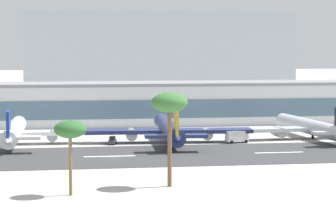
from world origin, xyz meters
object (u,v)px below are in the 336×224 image
terminal_building (144,103)px  palm_tree_1 (170,105)px  distant_hotel_block (158,55)px  service_baggage_tug_0 (112,141)px  service_box_truck_1 (237,136)px  airliner_navy_tail_gate_0 (13,132)px  airliner_gold_tail_gate_1 (169,130)px  airliner_black_tail_gate_2 (313,128)px  palm_tree_2 (70,130)px

terminal_building → palm_tree_1: (-10.95, -117.06, 8.09)m
terminal_building → distant_hotel_block: 145.94m
service_baggage_tug_0 → service_box_truck_1: service_box_truck_1 is taller
distant_hotel_block → service_box_truck_1: 199.06m
airliner_navy_tail_gate_0 → service_box_truck_1: airliner_navy_tail_gate_0 is taller
palm_tree_1 → airliner_navy_tail_gate_0: bearing=113.8°
distant_hotel_block → service_baggage_tug_0: bearing=-102.1°
airliner_gold_tail_gate_1 → service_baggage_tug_0: size_ratio=14.70×
airliner_navy_tail_gate_0 → airliner_black_tail_gate_2: bearing=-88.3°
service_box_truck_1 → palm_tree_1: bearing=54.3°
service_baggage_tug_0 → service_box_truck_1: 32.98m
airliner_navy_tail_gate_0 → airliner_black_tail_gate_2: size_ratio=1.03×
airliner_gold_tail_gate_1 → service_baggage_tug_0: bearing=98.9°
distant_hotel_block → airliner_black_tail_gate_2: size_ratio=2.84×
terminal_building → airliner_gold_tail_gate_1: 52.11m
palm_tree_1 → service_box_truck_1: bearing=65.4°
service_box_truck_1 → service_baggage_tug_0: bearing=-14.4°
airliner_navy_tail_gate_0 → terminal_building: bearing=-37.8°
service_baggage_tug_0 → terminal_building: bearing=0.9°
distant_hotel_block → service_baggage_tug_0: size_ratio=38.36×
airliner_navy_tail_gate_0 → airliner_gold_tail_gate_1: size_ratio=0.95×
palm_tree_2 → service_box_truck_1: bearing=55.5°
service_baggage_tug_0 → distant_hotel_block: bearing=5.0°
airliner_gold_tail_gate_1 → distant_hotel_block: bearing=-3.5°
airliner_navy_tail_gate_0 → service_box_truck_1: (58.35, -6.04, -1.48)m
airliner_black_tail_gate_2 → service_baggage_tug_0: 56.00m
service_box_truck_1 → palm_tree_2: size_ratio=0.49×
service_box_truck_1 → palm_tree_2: bearing=44.4°
terminal_building → distant_hotel_block: distant_hotel_block is taller
terminal_building → service_box_truck_1: size_ratio=32.88×
distant_hotel_block → airliner_navy_tail_gate_0: 204.13m
service_baggage_tug_0 → airliner_black_tail_gate_2: bearing=-69.2°
airliner_black_tail_gate_2 → service_baggage_tug_0: bearing=90.0°
terminal_building → service_baggage_tug_0: 55.73m
distant_hotel_block → airliner_gold_tail_gate_1: bearing=-97.8°
service_box_truck_1 → palm_tree_1: (-28.40, -61.97, 13.23)m
service_box_truck_1 → palm_tree_2: palm_tree_2 is taller
service_box_truck_1 → terminal_building: bearing=-83.5°
terminal_building → distant_hotel_block: bearing=79.5°
distant_hotel_block → palm_tree_2: 271.50m
service_box_truck_1 → palm_tree_1: 69.44m
airliner_gold_tail_gate_1 → palm_tree_2: size_ratio=4.00×
terminal_building → airliner_navy_tail_gate_0: size_ratio=4.24×
airliner_navy_tail_gate_0 → airliner_gold_tail_gate_1: (40.63, -2.94, 0.18)m
airliner_black_tail_gate_2 → airliner_gold_tail_gate_1: bearing=89.7°
distant_hotel_block → airliner_black_tail_gate_2: 193.68m
airliner_navy_tail_gate_0 → airliner_gold_tail_gate_1: 40.74m
airliner_navy_tail_gate_0 → palm_tree_2: bearing=-168.9°
palm_tree_1 → palm_tree_2: palm_tree_1 is taller
terminal_building → service_box_truck_1: terminal_building is taller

